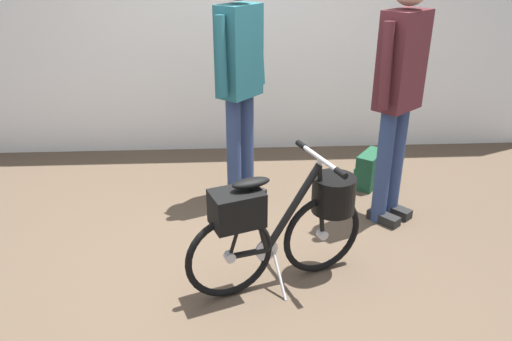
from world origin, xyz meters
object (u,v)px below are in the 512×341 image
folding_bike_foreground (286,220)px  visitor_near_wall (240,74)px  visitor_browsing (400,85)px  backpack_on_floor (370,170)px

folding_bike_foreground → visitor_near_wall: visitor_near_wall is taller
visitor_near_wall → folding_bike_foreground: bearing=-78.3°
visitor_browsing → backpack_on_floor: 1.02m
backpack_on_floor → folding_bike_foreground: bearing=-123.9°
visitor_near_wall → backpack_on_floor: visitor_near_wall is taller
visitor_browsing → backpack_on_floor: size_ratio=5.20×
backpack_on_floor → visitor_browsing: bearing=-92.0°
visitor_near_wall → visitor_browsing: bearing=-19.2°
backpack_on_floor → visitor_near_wall: bearing=-171.7°
visitor_near_wall → backpack_on_floor: bearing=8.3°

